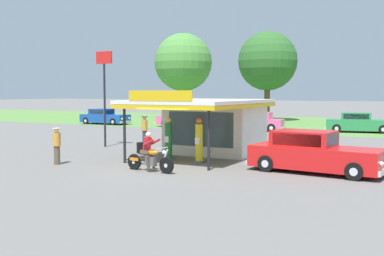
{
  "coord_description": "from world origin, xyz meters",
  "views": [
    {
      "loc": [
        10.4,
        -16.54,
        3.16
      ],
      "look_at": [
        -0.55,
        3.62,
        1.4
      ],
      "focal_mm": 44.13,
      "sensor_mm": 36.0,
      "label": 1
    }
  ],
  "objects_px": {
    "gas_pump_nearside": "(168,141)",
    "motorcycle_with_rider": "(149,155)",
    "gas_pump_offside": "(199,142)",
    "roadside_pole_sign": "(104,83)",
    "parked_car_back_row_far_right": "(255,122)",
    "featured_classic_sedan": "(313,153)",
    "bystander_chatting_near_pumps": "(204,120)",
    "spare_tire_stack": "(142,148)",
    "bystander_leaning_by_kiosk": "(145,130)",
    "bystander_standing_back_lot": "(57,145)",
    "parked_car_back_row_right": "(359,123)",
    "parked_car_back_row_centre_left": "(104,117)",
    "parked_car_back_row_centre": "(187,119)"
  },
  "relations": [
    {
      "from": "parked_car_back_row_centre_left",
      "to": "roadside_pole_sign",
      "type": "distance_m",
      "value": 19.62
    },
    {
      "from": "roadside_pole_sign",
      "to": "motorcycle_with_rider",
      "type": "bearing_deg",
      "value": -40.17
    },
    {
      "from": "featured_classic_sedan",
      "to": "roadside_pole_sign",
      "type": "relative_size",
      "value": 0.98
    },
    {
      "from": "motorcycle_with_rider",
      "to": "bystander_standing_back_lot",
      "type": "xyz_separation_m",
      "value": [
        -4.55,
        -0.4,
        0.21
      ]
    },
    {
      "from": "parked_car_back_row_centre",
      "to": "roadside_pole_sign",
      "type": "xyz_separation_m",
      "value": [
        3.41,
        -15.92,
        2.94
      ]
    },
    {
      "from": "gas_pump_offside",
      "to": "parked_car_back_row_far_right",
      "type": "distance_m",
      "value": 18.07
    },
    {
      "from": "motorcycle_with_rider",
      "to": "parked_car_back_row_far_right",
      "type": "relative_size",
      "value": 0.46
    },
    {
      "from": "bystander_chatting_near_pumps",
      "to": "spare_tire_stack",
      "type": "relative_size",
      "value": 2.8
    },
    {
      "from": "motorcycle_with_rider",
      "to": "bystander_standing_back_lot",
      "type": "distance_m",
      "value": 4.57
    },
    {
      "from": "parked_car_back_row_centre_left",
      "to": "bystander_standing_back_lot",
      "type": "distance_m",
      "value": 25.89
    },
    {
      "from": "parked_car_back_row_right",
      "to": "bystander_leaning_by_kiosk",
      "type": "height_order",
      "value": "bystander_leaning_by_kiosk"
    },
    {
      "from": "motorcycle_with_rider",
      "to": "featured_classic_sedan",
      "type": "xyz_separation_m",
      "value": [
        5.78,
        2.91,
        0.1
      ]
    },
    {
      "from": "bystander_standing_back_lot",
      "to": "parked_car_back_row_centre_left",
      "type": "bearing_deg",
      "value": 124.52
    },
    {
      "from": "gas_pump_nearside",
      "to": "bystander_leaning_by_kiosk",
      "type": "xyz_separation_m",
      "value": [
        -4.35,
        4.45,
        0.04
      ]
    },
    {
      "from": "parked_car_back_row_right",
      "to": "spare_tire_stack",
      "type": "distance_m",
      "value": 19.99
    },
    {
      "from": "gas_pump_nearside",
      "to": "featured_classic_sedan",
      "type": "height_order",
      "value": "gas_pump_nearside"
    },
    {
      "from": "featured_classic_sedan",
      "to": "bystander_chatting_near_pumps",
      "type": "bearing_deg",
      "value": 129.2
    },
    {
      "from": "gas_pump_offside",
      "to": "bystander_standing_back_lot",
      "type": "bearing_deg",
      "value": -146.93
    },
    {
      "from": "featured_classic_sedan",
      "to": "parked_car_back_row_right",
      "type": "xyz_separation_m",
      "value": [
        -1.52,
        20.12,
        -0.03
      ]
    },
    {
      "from": "gas_pump_offside",
      "to": "parked_car_back_row_centre_left",
      "type": "distance_m",
      "value": 26.78
    },
    {
      "from": "bystander_standing_back_lot",
      "to": "bystander_chatting_near_pumps",
      "type": "bearing_deg",
      "value": 97.99
    },
    {
      "from": "parked_car_back_row_centre_left",
      "to": "bystander_chatting_near_pumps",
      "type": "height_order",
      "value": "bystander_chatting_near_pumps"
    },
    {
      "from": "motorcycle_with_rider",
      "to": "parked_car_back_row_centre_left",
      "type": "height_order",
      "value": "motorcycle_with_rider"
    },
    {
      "from": "bystander_chatting_near_pumps",
      "to": "roadside_pole_sign",
      "type": "relative_size",
      "value": 0.31
    },
    {
      "from": "featured_classic_sedan",
      "to": "bystander_leaning_by_kiosk",
      "type": "bearing_deg",
      "value": 157.76
    },
    {
      "from": "parked_car_back_row_centre",
      "to": "parked_car_back_row_centre_left",
      "type": "relative_size",
      "value": 1.13
    },
    {
      "from": "featured_classic_sedan",
      "to": "bystander_chatting_near_pumps",
      "type": "height_order",
      "value": "bystander_chatting_near_pumps"
    },
    {
      "from": "featured_classic_sedan",
      "to": "parked_car_back_row_far_right",
      "type": "relative_size",
      "value": 1.08
    },
    {
      "from": "motorcycle_with_rider",
      "to": "roadside_pole_sign",
      "type": "relative_size",
      "value": 0.42
    },
    {
      "from": "gas_pump_nearside",
      "to": "roadside_pole_sign",
      "type": "relative_size",
      "value": 0.36
    },
    {
      "from": "bystander_leaning_by_kiosk",
      "to": "bystander_standing_back_lot",
      "type": "bearing_deg",
      "value": -84.64
    },
    {
      "from": "parked_car_back_row_centre_left",
      "to": "bystander_leaning_by_kiosk",
      "type": "bearing_deg",
      "value": -44.07
    },
    {
      "from": "parked_car_back_row_far_right",
      "to": "bystander_chatting_near_pumps",
      "type": "relative_size",
      "value": 2.95
    },
    {
      "from": "parked_car_back_row_far_right",
      "to": "bystander_standing_back_lot",
      "type": "xyz_separation_m",
      "value": [
        -1.16,
        -21.0,
        0.16
      ]
    },
    {
      "from": "parked_car_back_row_centre",
      "to": "bystander_chatting_near_pumps",
      "type": "xyz_separation_m",
      "value": [
        3.14,
        -2.91,
        0.16
      ]
    },
    {
      "from": "bystander_chatting_near_pumps",
      "to": "bystander_standing_back_lot",
      "type": "distance_m",
      "value": 19.49
    },
    {
      "from": "bystander_chatting_near_pumps",
      "to": "bystander_standing_back_lot",
      "type": "xyz_separation_m",
      "value": [
        2.71,
        -19.3,
        -0.03
      ]
    },
    {
      "from": "bystander_leaning_by_kiosk",
      "to": "parked_car_back_row_right",
      "type": "bearing_deg",
      "value": 58.54
    },
    {
      "from": "motorcycle_with_rider",
      "to": "spare_tire_stack",
      "type": "xyz_separation_m",
      "value": [
        -3.52,
        4.63,
        -0.38
      ]
    },
    {
      "from": "gas_pump_nearside",
      "to": "motorcycle_with_rider",
      "type": "height_order",
      "value": "gas_pump_nearside"
    },
    {
      "from": "parked_car_back_row_right",
      "to": "bystander_chatting_near_pumps",
      "type": "height_order",
      "value": "bystander_chatting_near_pumps"
    },
    {
      "from": "motorcycle_with_rider",
      "to": "parked_car_back_row_centre",
      "type": "bearing_deg",
      "value": 115.48
    },
    {
      "from": "gas_pump_nearside",
      "to": "parked_car_back_row_centre",
      "type": "distance_m",
      "value": 21.06
    },
    {
      "from": "gas_pump_nearside",
      "to": "motorcycle_with_rider",
      "type": "bearing_deg",
      "value": -72.68
    },
    {
      "from": "featured_classic_sedan",
      "to": "parked_car_back_row_far_right",
      "type": "xyz_separation_m",
      "value": [
        -9.17,
        17.68,
        -0.05
      ]
    },
    {
      "from": "parked_car_back_row_centre",
      "to": "roadside_pole_sign",
      "type": "height_order",
      "value": "roadside_pole_sign"
    },
    {
      "from": "gas_pump_offside",
      "to": "motorcycle_with_rider",
      "type": "bearing_deg",
      "value": -102.5
    },
    {
      "from": "parked_car_back_row_right",
      "to": "parked_car_back_row_centre_left",
      "type": "xyz_separation_m",
      "value": [
        -23.48,
        -2.11,
        -0.03
      ]
    },
    {
      "from": "featured_classic_sedan",
      "to": "parked_car_back_row_centre_left",
      "type": "bearing_deg",
      "value": 144.23
    },
    {
      "from": "parked_car_back_row_far_right",
      "to": "roadside_pole_sign",
      "type": "height_order",
      "value": "roadside_pole_sign"
    }
  ]
}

